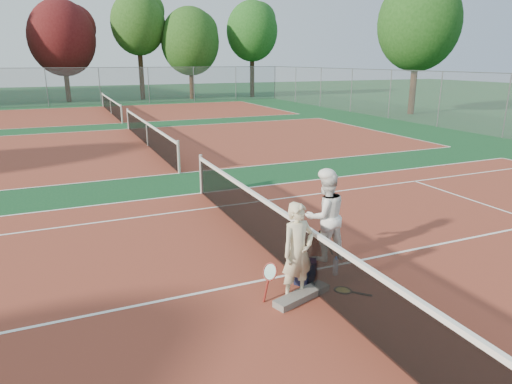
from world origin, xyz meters
The scene contains 22 objects.
ground centered at (0.00, 0.00, 0.00)m, with size 130.00×130.00×0.00m, color #103D1E.
court_main centered at (0.00, 0.00, 0.00)m, with size 23.77×10.97×0.01m, color maroon.
court_far_a centered at (0.00, 13.50, 0.00)m, with size 23.77×10.97×0.01m, color maroon.
court_far_b centered at (0.00, 27.00, 0.00)m, with size 23.77×10.97×0.01m, color maroon.
net_main centered at (0.00, 0.00, 0.51)m, with size 0.10×10.98×1.02m, color black, non-canonical shape.
net_far_a centered at (0.00, 13.50, 0.51)m, with size 0.10×10.98×1.02m, color black, non-canonical shape.
net_far_b centered at (0.00, 27.00, 0.51)m, with size 0.10×10.98×1.02m, color black, non-canonical shape.
fence_back centered at (0.00, 34.00, 1.50)m, with size 32.00×0.06×3.00m, color slate, non-canonical shape.
player_a centered at (-0.35, -0.74, 0.78)m, with size 0.57×0.37×1.56m, color beige.
player_b centered at (0.83, 0.38, 0.83)m, with size 0.81×0.63×1.67m, color white.
racket_red centered at (-0.72, -0.55, 0.28)m, with size 0.28×0.27×0.55m, color maroon, non-canonical shape.
racket_black_held centered at (0.84, 0.42, 0.27)m, with size 0.33×0.27×0.53m, color black, non-canonical shape.
racket_spare centered at (0.44, -0.86, 0.01)m, with size 0.60×0.27×0.03m, color black, non-canonical shape.
sports_bag_navy centered at (0.01, -0.35, 0.13)m, with size 0.34×0.23×0.27m, color black.
sports_bag_purple centered at (0.22, -0.07, 0.13)m, with size 0.31×0.22×0.25m, color black.
net_cover_canvas centered at (-0.29, -0.81, 0.06)m, with size 1.05×0.24×0.11m, color #635F59.
water_bottle centered at (0.64, -0.32, 0.15)m, with size 0.09×0.09×0.30m, color #C9DEFF.
tree_back_maroon centered at (-2.37, 38.08, 5.39)m, with size 5.58×5.58×8.61m.
tree_back_3 centered at (4.13, 37.94, 6.72)m, with size 4.85×4.85×9.54m.
tree_back_4 centered at (8.61, 36.87, 5.23)m, with size 5.37×5.37×8.33m.
tree_back_5 centered at (14.86, 36.89, 6.26)m, with size 4.98×4.98×9.15m.
tree_right_1 centered at (18.97, 18.52, 5.89)m, with size 5.37×5.37×8.99m.
Camera 1 is at (-3.49, -6.38, 3.60)m, focal length 32.00 mm.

